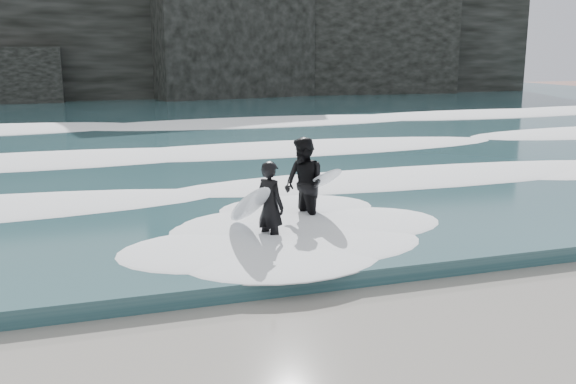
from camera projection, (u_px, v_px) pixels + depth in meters
name	position (u px, v px, depth m)	size (l,w,h in m)	color
sea	(120.00, 121.00, 33.95)	(90.00, 52.00, 0.30)	#26484F
headland	(102.00, 34.00, 48.68)	(70.00, 9.00, 10.00)	black
foam_near	(174.00, 196.00, 15.31)	(60.00, 3.20, 0.20)	white
foam_mid	(145.00, 152.00, 21.81)	(60.00, 4.00, 0.24)	white
foam_far	(126.00, 123.00, 30.17)	(60.00, 4.80, 0.30)	white
surfer_left	(266.00, 206.00, 12.33)	(1.08, 1.89, 1.75)	black
surfer_right	(305.00, 184.00, 13.66)	(1.18, 1.78, 2.02)	black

